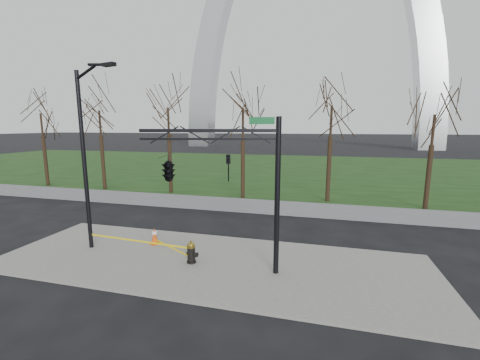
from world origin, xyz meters
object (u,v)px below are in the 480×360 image
(street_light, at_px, (86,149))
(traffic_signal_mast, at_px, (189,168))
(fire_hydrant, at_px, (191,253))
(traffic_cone, at_px, (155,236))

(street_light, xyz_separation_m, traffic_signal_mast, (5.31, -1.04, -0.55))
(traffic_signal_mast, bearing_deg, fire_hydrant, 101.70)
(fire_hydrant, height_order, traffic_cone, fire_hydrant)
(fire_hydrant, relative_size, traffic_cone, 1.20)
(traffic_cone, relative_size, traffic_signal_mast, 0.13)
(fire_hydrant, height_order, street_light, street_light)
(fire_hydrant, relative_size, traffic_signal_mast, 0.16)
(fire_hydrant, distance_m, traffic_signal_mast, 3.70)
(traffic_cone, distance_m, street_light, 4.99)
(fire_hydrant, distance_m, traffic_cone, 2.95)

